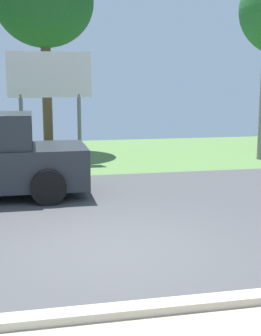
# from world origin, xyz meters

# --- Properties ---
(ground_plane) EXTENTS (40.00, 22.00, 0.20)m
(ground_plane) POSITION_xyz_m (0.00, 2.95, -0.05)
(ground_plane) COLOR #424244
(roadside_billboard) EXTENTS (2.60, 0.12, 3.50)m
(roadside_billboard) POSITION_xyz_m (-0.64, 8.18, 2.55)
(roadside_billboard) COLOR slate
(roadside_billboard) RESTS_ON ground_plane
(tree_center_back) EXTENTS (3.53, 3.53, 7.00)m
(tree_center_back) POSITION_xyz_m (-0.65, 10.86, 5.35)
(tree_center_back) COLOR brown
(tree_center_back) RESTS_ON ground_plane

